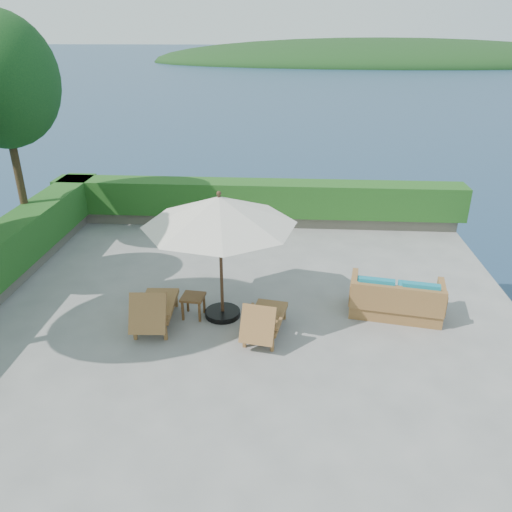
# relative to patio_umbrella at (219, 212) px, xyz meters

# --- Properties ---
(ground) EXTENTS (12.00, 12.00, 0.00)m
(ground) POSITION_rel_patio_umbrella_xyz_m (0.36, -0.12, -2.32)
(ground) COLOR gray
(ground) RESTS_ON ground
(foundation) EXTENTS (12.00, 12.00, 3.00)m
(foundation) POSITION_rel_patio_umbrella_xyz_m (0.36, -0.12, -3.87)
(foundation) COLOR #5D534A
(foundation) RESTS_ON ocean
(ocean) EXTENTS (600.00, 600.00, 0.00)m
(ocean) POSITION_rel_patio_umbrella_xyz_m (0.36, -0.12, -5.32)
(ocean) COLOR #162947
(ocean) RESTS_ON ground
(offshore_island) EXTENTS (126.00, 57.60, 12.60)m
(offshore_island) POSITION_rel_patio_umbrella_xyz_m (25.36, 139.88, -5.32)
(offshore_island) COLOR #183213
(offshore_island) RESTS_ON ocean
(planter_wall_far) EXTENTS (12.00, 0.60, 0.36)m
(planter_wall_far) POSITION_rel_patio_umbrella_xyz_m (0.36, 5.48, -2.14)
(planter_wall_far) COLOR #726B5B
(planter_wall_far) RESTS_ON ground
(hedge_far) EXTENTS (12.40, 0.90, 1.00)m
(hedge_far) POSITION_rel_patio_umbrella_xyz_m (0.36, 5.48, -1.47)
(hedge_far) COLOR #1D4213
(hedge_far) RESTS_ON planter_wall_far
(patio_umbrella) EXTENTS (3.54, 3.54, 2.75)m
(patio_umbrella) POSITION_rel_patio_umbrella_xyz_m (0.00, 0.00, 0.00)
(patio_umbrella) COLOR black
(patio_umbrella) RESTS_ON ground
(lounge_left) EXTENTS (0.83, 1.75, 0.99)m
(lounge_left) POSITION_rel_patio_umbrella_xyz_m (-1.32, -0.50, -1.91)
(lounge_left) COLOR #975D37
(lounge_left) RESTS_ON ground
(lounge_right) EXTENTS (0.91, 1.66, 0.91)m
(lounge_right) POSITION_rel_patio_umbrella_xyz_m (0.91, -0.72, -1.94)
(lounge_right) COLOR #975D37
(lounge_right) RESTS_ON ground
(side_table) EXTENTS (0.50, 0.50, 0.49)m
(side_table) POSITION_rel_patio_umbrella_xyz_m (-0.60, -0.07, -1.92)
(side_table) COLOR brown
(side_table) RESTS_ON ground
(wicker_loveseat) EXTENTS (2.04, 1.29, 0.93)m
(wicker_loveseat) POSITION_rel_patio_umbrella_xyz_m (3.63, 0.28, -1.96)
(wicker_loveseat) COLOR #975D37
(wicker_loveseat) RESTS_ON ground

